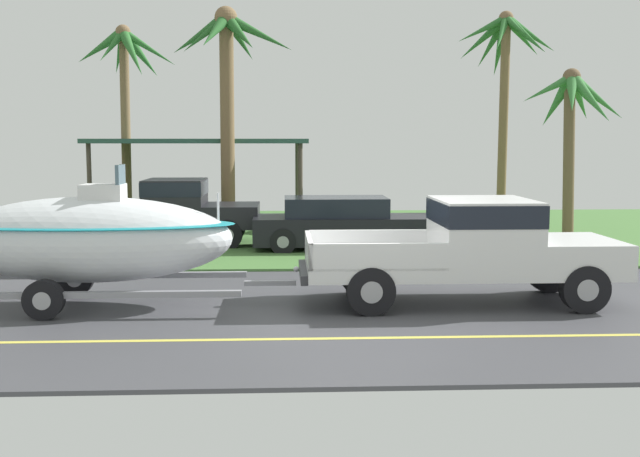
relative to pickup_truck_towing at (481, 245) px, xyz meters
name	(u,v)px	position (x,y,z in m)	size (l,w,h in m)	color
ground	(325,245)	(-2.29, 7.80, -1.03)	(36.00, 22.00, 0.11)	#424247
pickup_truck_towing	(481,245)	(0.00, 0.00, 0.00)	(5.65, 2.06, 1.83)	silver
boat_on_trailer	(89,239)	(-6.77, 0.00, 0.15)	(6.24, 2.15, 2.43)	gray
parked_pickup_background	(174,209)	(-6.39, 7.70, -0.01)	(5.44, 2.03, 1.80)	black
parked_sedan_near	(342,224)	(-1.92, 6.69, -0.35)	(4.72, 1.81, 1.38)	black
carport_awning	(204,143)	(-6.09, 12.94, 1.75)	(6.83, 5.90, 2.89)	#4C4238
palm_tree_near_left	(127,73)	(-8.56, 12.79, 4.03)	(3.44, 3.25, 6.59)	brown
palm_tree_mid	(574,110)	(5.04, 9.16, 2.69)	(3.19, 3.11, 4.93)	brown
palm_tree_far_left	(227,68)	(-5.08, 9.82, 3.93)	(3.82, 3.34, 6.71)	brown
palm_tree_far_right	(505,57)	(4.01, 12.86, 4.61)	(3.58, 3.14, 7.13)	brown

